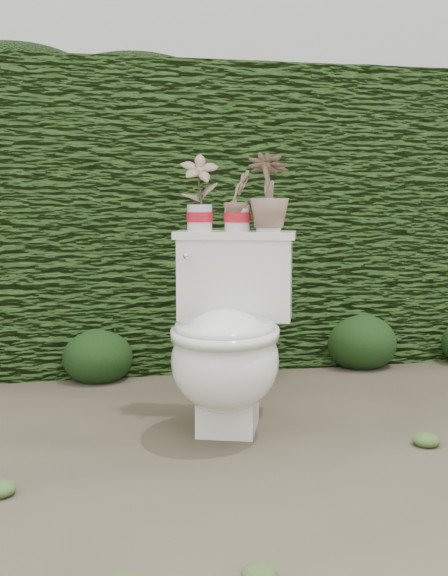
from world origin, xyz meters
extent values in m
plane|color=brown|center=(0.00, 0.00, 0.00)|extent=(60.00, 60.00, 0.00)
cube|color=#365A1E|center=(0.00, 1.60, 0.80)|extent=(8.00, 1.00, 1.60)
cube|color=silver|center=(0.60, 6.00, 2.00)|extent=(8.00, 3.50, 4.00)
cube|color=silver|center=(0.15, 0.20, 0.10)|extent=(0.31, 0.36, 0.20)
ellipsoid|color=silver|center=(0.12, 0.10, 0.30)|extent=(0.56, 0.62, 0.39)
cube|color=silver|center=(0.22, 0.40, 0.57)|extent=(0.50, 0.32, 0.34)
cube|color=silver|center=(0.22, 0.40, 0.76)|extent=(0.53, 0.34, 0.03)
cylinder|color=silver|center=(0.02, 0.37, 0.68)|extent=(0.04, 0.06, 0.02)
sphere|color=silver|center=(0.01, 0.35, 0.68)|extent=(0.03, 0.03, 0.03)
imported|color=#277E35|center=(0.08, 0.45, 0.93)|extent=(0.18, 0.13, 0.31)
imported|color=#277E35|center=(0.23, 0.40, 0.89)|extent=(0.16, 0.17, 0.24)
imported|color=#277E35|center=(0.35, 0.36, 0.93)|extent=(0.22, 0.22, 0.30)
ellipsoid|color=#1F3C15|center=(-0.33, 1.10, 0.14)|extent=(0.35, 0.35, 0.28)
ellipsoid|color=#1F3C15|center=(0.37, 0.99, 0.16)|extent=(0.40, 0.40, 0.32)
ellipsoid|color=#1F3C15|center=(1.09, 1.11, 0.16)|extent=(0.39, 0.39, 0.31)
camera|label=1|loc=(-0.44, -2.53, 0.91)|focal=45.00mm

